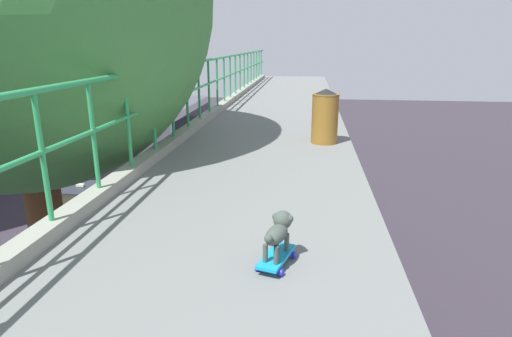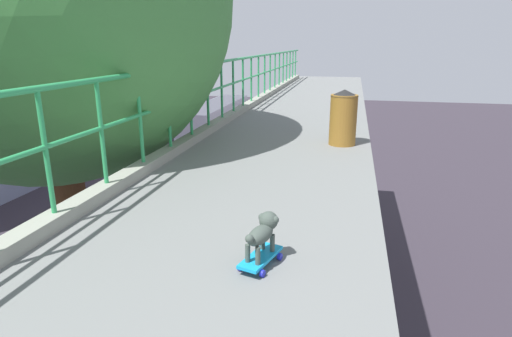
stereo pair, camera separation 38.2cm
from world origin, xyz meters
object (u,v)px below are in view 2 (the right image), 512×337
city_bus (216,119)px  small_dog (263,231)px  car_white_fifth (163,236)px  litter_bin (343,117)px  toy_skateboard (261,258)px  car_yellow_cab_sixth (118,198)px

city_bus → small_dog: small_dog is taller
car_white_fifth → litter_bin: size_ratio=5.04×
toy_skateboard → small_dog: bearing=68.6°
car_white_fifth → small_dog: 14.12m
car_white_fifth → litter_bin: (6.67, -7.28, 6.09)m
car_yellow_cab_sixth → city_bus: (-0.18, 16.04, 1.05)m
car_yellow_cab_sixth → city_bus: bearing=90.6°
car_white_fifth → small_dog: size_ratio=10.86×
city_bus → litter_bin: litter_bin is taller
car_white_fifth → small_dog: bearing=-61.0°
car_yellow_cab_sixth → toy_skateboard: (10.11, -14.71, 5.70)m
toy_skateboard → city_bus: bearing=108.5°
car_yellow_cab_sixth → city_bus: size_ratio=0.34×
car_yellow_cab_sixth → litter_bin: bearing=-45.5°
city_bus → small_dog: (10.30, -30.73, 4.85)m
toy_skateboard → litter_bin: bearing=83.4°
car_yellow_cab_sixth → litter_bin: 16.25m
car_yellow_cab_sixth → toy_skateboard: 18.74m
city_bus → litter_bin: bearing=-68.2°
litter_bin → city_bus: bearing=111.8°
car_white_fifth → toy_skateboard: bearing=-61.1°
city_bus → small_dog: bearing=-71.5°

